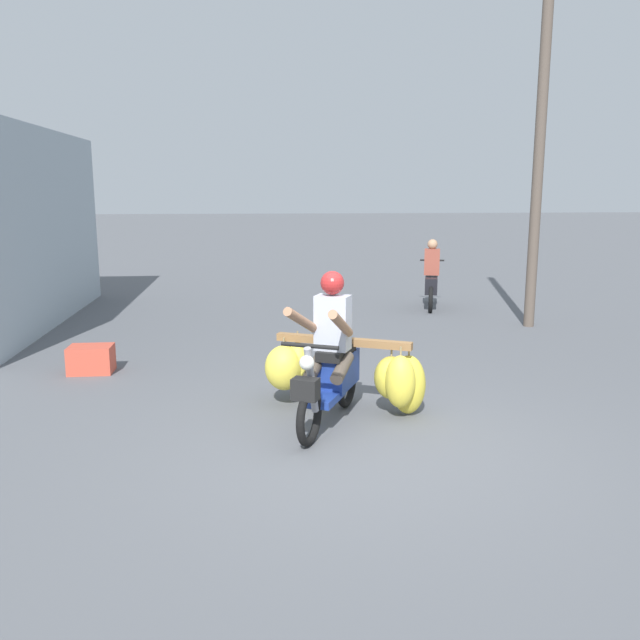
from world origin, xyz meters
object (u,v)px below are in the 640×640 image
(motorbike_distant_ahead_left, at_px, (431,281))
(utility_pole, at_px, (540,142))
(motorbike_main_loaded, at_px, (335,368))
(produce_crate, at_px, (91,359))

(motorbike_distant_ahead_left, height_order, utility_pole, utility_pole)
(motorbike_main_loaded, distance_m, utility_pole, 6.42)
(motorbike_main_loaded, distance_m, motorbike_distant_ahead_left, 6.77)
(motorbike_main_loaded, bearing_deg, utility_pole, 47.42)
(produce_crate, distance_m, utility_pole, 7.93)
(motorbike_distant_ahead_left, height_order, produce_crate, motorbike_distant_ahead_left)
(motorbike_main_loaded, relative_size, produce_crate, 3.51)
(motorbike_distant_ahead_left, distance_m, utility_pole, 3.44)
(motorbike_main_loaded, xyz_separation_m, utility_pole, (3.96, 4.31, 2.64))
(motorbike_distant_ahead_left, xyz_separation_m, produce_crate, (-5.70, -4.27, -0.39))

